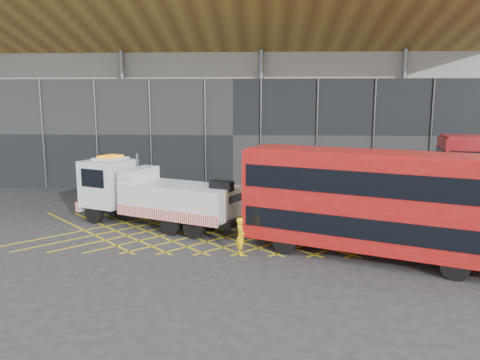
{
  "coord_description": "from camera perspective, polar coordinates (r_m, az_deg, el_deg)",
  "views": [
    {
      "loc": [
        4.2,
        -22.42,
        6.51
      ],
      "look_at": [
        3.0,
        1.5,
        2.4
      ],
      "focal_mm": 35.0,
      "sensor_mm": 36.0,
      "label": 1
    }
  ],
  "objects": [
    {
      "name": "ground_plane",
      "position": [
        23.72,
        -7.49,
        -6.28
      ],
      "size": [
        120.0,
        120.0,
        0.0
      ],
      "primitive_type": "plane",
      "color": "#28282A"
    },
    {
      "name": "road_markings",
      "position": [
        23.36,
        0.31,
        -6.43
      ],
      "size": [
        23.16,
        7.16,
        0.01
      ],
      "color": "gold",
      "rests_on": "ground_plane"
    },
    {
      "name": "construction_building",
      "position": [
        40.95,
        -0.33,
        13.19
      ],
      "size": [
        55.0,
        23.97,
        18.0
      ],
      "color": "gray",
      "rests_on": "ground_plane"
    },
    {
      "name": "recovery_truck",
      "position": [
        24.76,
        -10.82,
        -1.71
      ],
      "size": [
        10.02,
        5.87,
        3.62
      ],
      "rotation": [
        0.0,
        0.0,
        -0.42
      ],
      "color": "black",
      "rests_on": "ground_plane"
    },
    {
      "name": "bus_towed",
      "position": [
        19.89,
        16.09,
        -2.35
      ],
      "size": [
        11.02,
        6.7,
        4.46
      ],
      "rotation": [
        0.0,
        0.0,
        -0.41
      ],
      "color": "#9E0F0C",
      "rests_on": "ground_plane"
    },
    {
      "name": "worker",
      "position": [
        19.95,
        0.08,
        -6.87
      ],
      "size": [
        0.52,
        0.67,
        1.61
      ],
      "primitive_type": "imported",
      "rotation": [
        0.0,
        0.0,
        1.83
      ],
      "color": "yellow",
      "rests_on": "ground_plane"
    }
  ]
}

